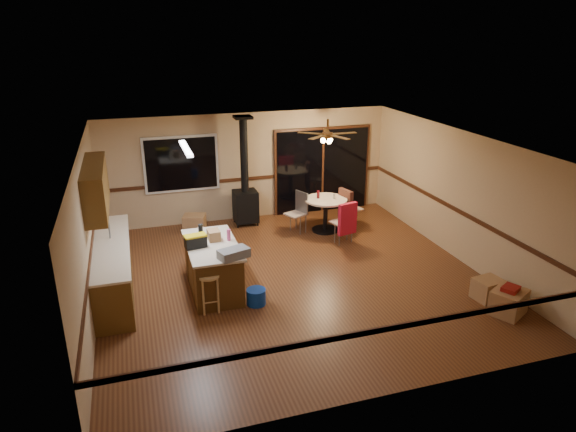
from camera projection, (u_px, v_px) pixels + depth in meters
name	position (u px, v px, depth m)	size (l,w,h in m)	color
floor	(293.00, 278.00, 9.73)	(7.00, 7.00, 0.00)	#592F18
ceiling	(293.00, 143.00, 8.83)	(7.00, 7.00, 0.00)	silver
wall_back	(248.00, 167.00, 12.41)	(7.00, 7.00, 0.00)	tan
wall_front	(383.00, 309.00, 6.14)	(7.00, 7.00, 0.00)	tan
wall_left	(87.00, 236.00, 8.29)	(7.00, 7.00, 0.00)	tan
wall_right	(459.00, 196.00, 10.26)	(7.00, 7.00, 0.00)	tan
chair_rail	(293.00, 229.00, 9.38)	(7.00, 7.00, 0.08)	#3B1C0E
window	(181.00, 164.00, 11.84)	(1.72, 0.10, 1.32)	black
sliding_door	(322.00, 171.00, 12.98)	(2.52, 0.10, 2.10)	black
lower_cabinets	(113.00, 269.00, 9.13)	(0.60, 3.00, 0.86)	brown
countertop	(110.00, 246.00, 8.97)	(0.64, 3.04, 0.04)	beige
upper_cabinets	(96.00, 187.00, 8.76)	(0.35, 2.00, 0.80)	brown
kitchen_island	(213.00, 267.00, 9.15)	(0.88, 1.68, 0.90)	#503214
wood_stove	(245.00, 195.00, 12.15)	(0.55, 0.50, 2.52)	black
ceiling_fan	(328.00, 137.00, 11.23)	(0.24, 0.24, 0.55)	brown
fluorescent_strip	(186.00, 148.00, 8.60)	(0.10, 1.20, 0.04)	white
toolbox_grey	(234.00, 253.00, 8.43)	(0.50, 0.28, 0.15)	slate
toolbox_black	(196.00, 242.00, 8.82)	(0.36, 0.19, 0.20)	black
toolbox_yellow_lid	(195.00, 236.00, 8.78)	(0.38, 0.20, 0.03)	gold
box_on_island	(214.00, 235.00, 9.14)	(0.20, 0.28, 0.18)	#9E7046
bottle_dark	(201.00, 232.00, 9.16)	(0.08, 0.08, 0.28)	black
bottle_pink	(229.00, 235.00, 9.11)	(0.07, 0.07, 0.21)	#D84C8C
bottle_white	(200.00, 231.00, 9.31)	(0.06, 0.06, 0.19)	white
bar_stool	(210.00, 293.00, 8.50)	(0.37, 0.37, 0.67)	tan
blue_bucket	(256.00, 297.00, 8.77)	(0.33, 0.33, 0.28)	#0D3EC0
dining_table	(326.00, 209.00, 11.81)	(0.98, 0.98, 0.78)	black
glass_red	(318.00, 194.00, 11.74)	(0.07, 0.07, 0.18)	#590C14
glass_cream	(334.00, 196.00, 11.71)	(0.05, 0.05, 0.12)	beige
chair_left	(299.00, 207.00, 11.75)	(0.53, 0.53, 0.51)	tan
chair_near	(347.00, 219.00, 11.05)	(0.52, 0.55, 0.70)	tan
chair_right	(346.00, 204.00, 11.94)	(0.55, 0.52, 0.70)	tan
box_under_window	(195.00, 223.00, 11.89)	(0.49, 0.40, 0.40)	#9E7046
box_corner_a	(508.00, 302.00, 8.46)	(0.56, 0.47, 0.42)	#9E7046
box_corner_b	(488.00, 289.00, 8.93)	(0.46, 0.39, 0.37)	#9E7046
box_small_red	(511.00, 289.00, 8.37)	(0.28, 0.23, 0.07)	maroon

